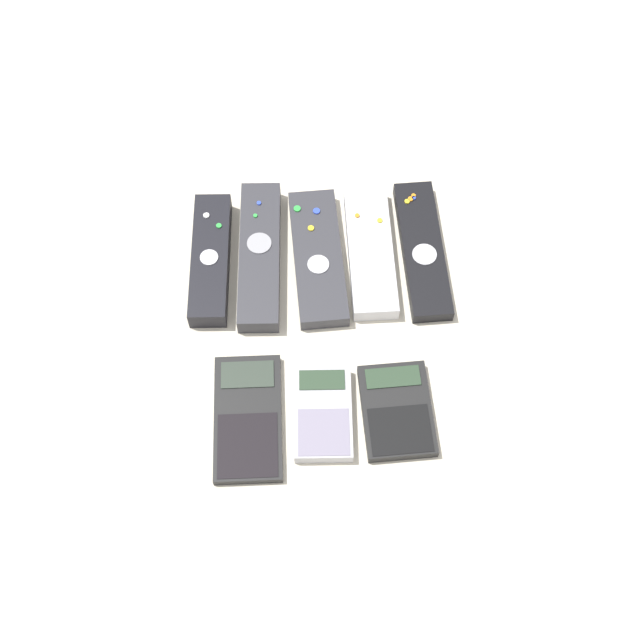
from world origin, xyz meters
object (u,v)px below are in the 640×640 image
remote_0 (211,259)px  calculator_1 (322,414)px  remote_4 (422,250)px  calculator_2 (397,410)px  remote_3 (370,252)px  remote_1 (260,256)px  remote_2 (314,258)px  calculator_0 (248,418)px

remote_0 → calculator_1: bearing=-56.4°
remote_4 → calculator_2: bearing=-105.4°
remote_3 → calculator_1: size_ratio=1.64×
remote_4 → calculator_1: 0.25m
remote_1 → remote_4: size_ratio=1.03×
remote_2 → calculator_2: 0.22m
remote_3 → calculator_1: remote_3 is taller
remote_3 → remote_2: bearing=-176.7°
remote_3 → remote_4: size_ratio=0.93×
remote_0 → calculator_1: remote_0 is taller
remote_3 → calculator_2: bearing=-86.4°
remote_3 → calculator_1: 0.22m
calculator_1 → remote_0: bearing=123.3°
calculator_1 → remote_4: bearing=59.3°
remote_0 → calculator_2: remote_0 is taller
remote_2 → remote_4: (0.13, 0.01, -0.00)m
remote_0 → calculator_0: (0.05, -0.21, -0.01)m
remote_0 → calculator_1: (0.13, -0.21, -0.00)m
remote_3 → calculator_0: remote_3 is taller
remote_0 → remote_1: (0.06, 0.00, -0.00)m
calculator_0 → calculator_1: (0.08, 0.00, 0.00)m
remote_4 → remote_3: bearing=178.7°
remote_4 → calculator_1: bearing=-124.6°
remote_3 → remote_4: (0.07, 0.00, -0.00)m
remote_2 → calculator_2: size_ratio=1.63×
remote_1 → remote_0: bearing=-174.9°
remote_4 → calculator_0: bearing=-138.0°
remote_1 → remote_3: bearing=2.0°
calculator_1 → calculator_2: bearing=2.1°
calculator_2 → remote_3: bearing=91.5°
remote_3 → calculator_0: (-0.15, -0.21, -0.00)m
remote_3 → calculator_0: size_ratio=1.21×
remote_1 → calculator_0: remote_1 is taller
remote_0 → remote_3: remote_0 is taller
calculator_1 → calculator_2: calculator_1 is taller
calculator_2 → remote_4: bearing=74.1°
remote_4 → calculator_0: (-0.22, -0.22, -0.00)m
remote_4 → calculator_1: size_ratio=1.77×
remote_0 → remote_4: bearing=3.0°
calculator_1 → remote_1: bearing=109.4°
calculator_0 → calculator_2: size_ratio=1.28×
remote_1 → remote_4: (0.20, 0.00, -0.00)m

